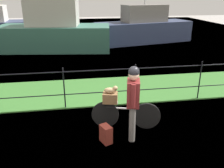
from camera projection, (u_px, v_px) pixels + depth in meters
The scene contains 11 objects.
ground_plane at pixel (112, 147), 5.11m from camera, with size 60.00×60.00×0.00m, color #9E9993.
grass_strip at pixel (97, 91), 8.02m from camera, with size 27.00×2.40×0.03m, color #38702D.
harbor_water at pixel (83, 40), 16.88m from camera, with size 30.00×30.00×0.00m, color #426684.
iron_fence at pixel (100, 83), 6.73m from camera, with size 18.04×0.04×1.20m.
bicycle_main at pixel (125, 115), 5.73m from camera, with size 1.61×0.43×0.66m.
wooden_crate at pixel (110, 98), 5.61m from camera, with size 0.34×0.26×0.24m, color brown.
terrier_dog at pixel (111, 90), 5.54m from camera, with size 0.32×0.20×0.18m.
cyclist_person at pixel (133, 97), 5.07m from camera, with size 0.35×0.53×1.68m.
backpack_on_paving at pixel (106, 134), 5.20m from camera, with size 0.28×0.18×0.40m, color maroon.
moored_boat_mid at pixel (54, 32), 13.56m from camera, with size 6.48×3.21×4.37m.
moored_boat_far at pixel (144, 28), 15.76m from camera, with size 6.59×3.31×3.98m.
Camera 1 is at (-0.68, -4.25, 3.05)m, focal length 38.60 mm.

